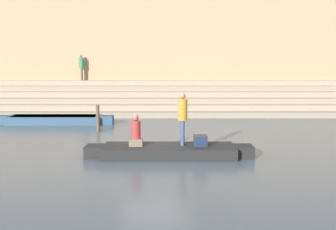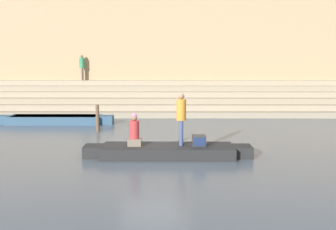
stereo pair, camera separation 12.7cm
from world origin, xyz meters
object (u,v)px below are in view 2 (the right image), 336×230
Objects in this scene: person_standing at (181,115)px; person_rowing at (134,132)px; mooring_post at (98,118)px; person_on_steps at (82,66)px; tv_set at (199,141)px; moored_boat_shore at (55,119)px; rowboat_main at (168,151)px.

person_rowing is (-1.60, -0.14, -0.58)m from person_standing.
person_on_steps is (-2.58, 8.55, 2.35)m from mooring_post.
mooring_post is at bearing 127.09° from person_rowing.
tv_set is 6.60m from mooring_post.
person_standing reaches higher than person_rowing.
person_rowing reaches higher than moored_boat_shore.
rowboat_main is at bearing -44.42° from person_on_steps.
person_standing reaches higher than rowboat_main.
person_standing is at bearing -44.83° from moored_boat_shore.
person_standing is 6.16m from mooring_post.
person_on_steps is at bearing 91.62° from moored_boat_shore.
person_rowing reaches higher than tv_set.
person_standing is 0.29× the size of moored_boat_shore.
mooring_post is at bearing -37.19° from moored_boat_shore.
tv_set reaches higher than moored_boat_shore.
moored_boat_shore is at bearing -69.01° from person_on_steps.
moored_boat_shore is 3.58× the size of person_on_steps.
person_standing is 1.05× the size of person_on_steps.
tv_set is 15.36m from person_on_steps.
rowboat_main is 1.31m from person_rowing.
mooring_post is (-3.78, 4.79, -0.81)m from person_standing.
person_rowing is at bearing -167.67° from person_standing.
tv_set reaches higher than rowboat_main.
person_rowing is at bearing -48.66° from person_on_steps.
moored_boat_shore is 3.50m from mooring_post.
person_on_steps reaches higher than person_rowing.
mooring_post is 0.73× the size of person_on_steps.
tv_set is at bearing -48.26° from mooring_post.
person_standing reaches higher than tv_set.
tv_set is at bearing -40.74° from person_on_steps.
moored_boat_shore is (-4.86, 7.16, -0.62)m from person_rowing.
mooring_post is at bearing -51.33° from person_on_steps.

